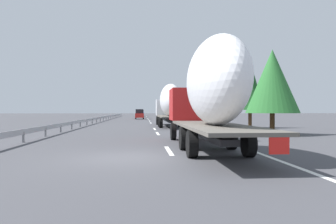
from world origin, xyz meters
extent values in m
plane|color=#424247|center=(40.00, 0.00, 0.00)|extent=(260.00, 260.00, 0.00)
cube|color=white|center=(2.00, -1.80, 0.00)|extent=(3.20, 0.20, 0.01)
cube|color=white|center=(12.41, -1.80, 0.00)|extent=(3.20, 0.20, 0.01)
cube|color=white|center=(18.32, -1.80, 0.00)|extent=(3.20, 0.20, 0.01)
cube|color=white|center=(32.76, -1.80, 0.00)|extent=(3.20, 0.20, 0.01)
cube|color=white|center=(40.80, -1.80, 0.00)|extent=(3.20, 0.20, 0.01)
cube|color=white|center=(50.12, -1.80, 0.00)|extent=(3.20, 0.20, 0.01)
cube|color=white|center=(57.56, -1.80, 0.00)|extent=(3.20, 0.20, 0.01)
cube|color=white|center=(74.27, -1.80, 0.00)|extent=(3.20, 0.20, 0.01)
cube|color=white|center=(80.28, -1.80, 0.00)|extent=(3.20, 0.20, 0.01)
cube|color=white|center=(84.45, -1.80, 0.00)|extent=(3.20, 0.20, 0.01)
cube|color=white|center=(45.00, -5.50, 0.00)|extent=(110.00, 0.20, 0.01)
cube|color=silver|center=(27.48, -3.60, 2.15)|extent=(2.40, 2.50, 1.90)
cube|color=black|center=(28.58, -3.60, 2.65)|extent=(0.08, 2.12, 0.80)
cube|color=#262628|center=(24.44, -3.60, 0.67)|extent=(11.19, 0.70, 0.24)
cube|color=#59544C|center=(21.40, -3.60, 1.14)|extent=(9.76, 2.50, 0.12)
ellipsoid|color=white|center=(21.67, -3.60, 2.89)|extent=(7.74, 2.20, 3.38)
cube|color=red|center=(16.55, -4.29, 0.90)|extent=(0.04, 0.56, 0.56)
cylinder|color=black|center=(27.48, -2.50, 0.52)|extent=(1.04, 0.30, 1.04)
cylinder|color=black|center=(27.48, -4.70, 0.52)|extent=(1.04, 0.30, 1.04)
cylinder|color=black|center=(22.60, -2.50, 0.52)|extent=(1.04, 0.35, 1.04)
cylinder|color=black|center=(22.60, -4.70, 0.52)|extent=(1.04, 0.35, 1.04)
cylinder|color=black|center=(20.20, -2.50, 0.52)|extent=(1.04, 0.35, 1.04)
cylinder|color=black|center=(20.20, -4.70, 0.52)|extent=(1.04, 0.35, 1.04)
cube|color=#B21919|center=(7.13, -3.60, 2.15)|extent=(2.40, 2.50, 1.90)
cube|color=black|center=(8.23, -3.60, 2.65)|extent=(0.08, 2.12, 0.80)
cube|color=#262628|center=(4.08, -3.60, 0.67)|extent=(11.24, 0.70, 0.24)
cube|color=#59544C|center=(1.03, -3.60, 1.14)|extent=(9.82, 2.50, 0.12)
ellipsoid|color=white|center=(0.65, -3.60, 2.99)|extent=(6.60, 2.20, 3.58)
cube|color=red|center=(-3.85, -4.29, 0.90)|extent=(0.04, 0.56, 0.56)
cylinder|color=black|center=(7.13, -2.50, 0.52)|extent=(1.04, 0.30, 1.04)
cylinder|color=black|center=(7.13, -4.70, 0.52)|extent=(1.04, 0.30, 1.04)
cylinder|color=black|center=(2.23, -2.50, 0.52)|extent=(1.04, 0.35, 1.04)
cylinder|color=black|center=(2.23, -4.70, 0.52)|extent=(1.04, 0.35, 1.04)
cylinder|color=black|center=(-0.17, -2.50, 0.52)|extent=(1.04, 0.35, 1.04)
cylinder|color=black|center=(-0.17, -4.70, 0.52)|extent=(1.04, 0.35, 1.04)
cube|color=#28479E|center=(85.99, -0.24, 0.74)|extent=(4.30, 1.71, 0.84)
cube|color=black|center=(85.66, -0.24, 1.48)|extent=(2.37, 1.50, 0.64)
cylinder|color=black|center=(87.32, 0.51, 0.32)|extent=(0.64, 0.22, 0.64)
cylinder|color=black|center=(87.32, -1.00, 0.32)|extent=(0.64, 0.22, 0.64)
cylinder|color=black|center=(84.65, 0.51, 0.32)|extent=(0.64, 0.22, 0.64)
cylinder|color=black|center=(84.65, -1.00, 0.32)|extent=(0.64, 0.22, 0.64)
cube|color=white|center=(72.60, 0.21, 0.74)|extent=(4.61, 1.71, 0.84)
cube|color=black|center=(72.25, 0.21, 1.57)|extent=(2.54, 1.50, 0.82)
cylinder|color=black|center=(74.03, 0.97, 0.32)|extent=(0.64, 0.22, 0.64)
cylinder|color=black|center=(74.03, -0.54, 0.32)|extent=(0.64, 0.22, 0.64)
cylinder|color=black|center=(71.17, 0.97, 0.32)|extent=(0.64, 0.22, 0.64)
cylinder|color=black|center=(71.17, -0.54, 0.32)|extent=(0.64, 0.22, 0.64)
cube|color=red|center=(52.79, -0.06, 0.74)|extent=(4.61, 1.73, 0.84)
cube|color=black|center=(52.45, -0.06, 1.58)|extent=(2.54, 1.52, 0.83)
cylinder|color=black|center=(54.22, 0.70, 0.32)|extent=(0.64, 0.22, 0.64)
cylinder|color=black|center=(54.22, -0.82, 0.32)|extent=(0.64, 0.22, 0.64)
cylinder|color=black|center=(51.36, 0.70, 0.32)|extent=(0.64, 0.22, 0.64)
cylinder|color=black|center=(51.36, -0.82, 0.32)|extent=(0.64, 0.22, 0.64)
cylinder|color=gray|center=(44.59, -6.70, 1.26)|extent=(0.10, 0.10, 2.52)
cube|color=#2D569E|center=(44.59, -6.70, 2.87)|extent=(0.06, 0.90, 0.70)
cylinder|color=#472D19|center=(71.53, -10.99, 0.79)|extent=(0.29, 0.29, 1.57)
cone|color=#194C1E|center=(71.53, -10.99, 3.75)|extent=(3.21, 3.21, 4.34)
cylinder|color=#472D19|center=(82.84, -11.32, 0.80)|extent=(0.38, 0.38, 1.60)
cone|color=#194C1E|center=(82.84, -11.32, 3.47)|extent=(2.83, 2.83, 3.73)
cylinder|color=#472D19|center=(10.69, -10.19, 0.80)|extent=(0.36, 0.36, 1.59)
cone|color=#286B2D|center=(10.69, -10.19, 3.94)|extent=(3.91, 3.91, 4.70)
cylinder|color=#472D19|center=(19.53, -11.56, 0.92)|extent=(0.36, 0.36, 1.83)
cone|color=#194C1E|center=(19.53, -11.56, 4.34)|extent=(2.87, 2.87, 5.02)
cube|color=#9EA0A5|center=(43.00, 6.00, 0.60)|extent=(94.00, 0.06, 0.32)
cube|color=slate|center=(6.22, 6.00, 0.30)|extent=(0.10, 0.10, 0.60)
cube|color=slate|center=(10.30, 6.00, 0.30)|extent=(0.10, 0.10, 0.60)
cube|color=slate|center=(14.39, 6.00, 0.30)|extent=(0.10, 0.10, 0.60)
cube|color=slate|center=(18.48, 6.00, 0.30)|extent=(0.10, 0.10, 0.60)
cube|color=slate|center=(22.57, 6.00, 0.30)|extent=(0.10, 0.10, 0.60)
cube|color=slate|center=(26.65, 6.00, 0.30)|extent=(0.10, 0.10, 0.60)
cube|color=slate|center=(30.74, 6.00, 0.30)|extent=(0.10, 0.10, 0.60)
cube|color=slate|center=(34.83, 6.00, 0.30)|extent=(0.10, 0.10, 0.60)
cube|color=slate|center=(38.91, 6.00, 0.30)|extent=(0.10, 0.10, 0.60)
cube|color=slate|center=(43.00, 6.00, 0.30)|extent=(0.10, 0.10, 0.60)
cube|color=slate|center=(47.09, 6.00, 0.30)|extent=(0.10, 0.10, 0.60)
cube|color=slate|center=(51.17, 6.00, 0.30)|extent=(0.10, 0.10, 0.60)
cube|color=slate|center=(55.26, 6.00, 0.30)|extent=(0.10, 0.10, 0.60)
cube|color=slate|center=(59.35, 6.00, 0.30)|extent=(0.10, 0.10, 0.60)
cube|color=slate|center=(63.43, 6.00, 0.30)|extent=(0.10, 0.10, 0.60)
cube|color=slate|center=(67.52, 6.00, 0.30)|extent=(0.10, 0.10, 0.60)
cube|color=slate|center=(71.61, 6.00, 0.30)|extent=(0.10, 0.10, 0.60)
cube|color=slate|center=(75.70, 6.00, 0.30)|extent=(0.10, 0.10, 0.60)
cube|color=slate|center=(79.78, 6.00, 0.30)|extent=(0.10, 0.10, 0.60)
cube|color=slate|center=(83.87, 6.00, 0.30)|extent=(0.10, 0.10, 0.60)
cube|color=slate|center=(87.96, 6.00, 0.30)|extent=(0.10, 0.10, 0.60)
camera|label=1|loc=(-12.14, -0.62, 1.81)|focal=34.12mm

